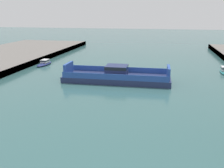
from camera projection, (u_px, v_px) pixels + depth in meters
chain_ferry at (117, 76)px, 48.52m from camera, size 20.89×7.09×3.30m
moored_boat_far_right at (45, 63)px, 63.72m from camera, size 2.35×6.56×1.38m
moored_boat_upstream_a at (224, 70)px, 55.74m from camera, size 2.16×5.83×1.32m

